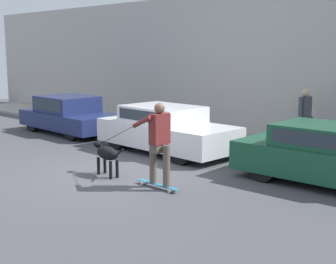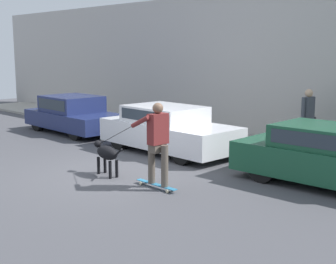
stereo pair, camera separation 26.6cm
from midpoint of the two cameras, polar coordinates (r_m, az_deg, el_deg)
The scene contains 9 objects.
ground_plane at distance 10.86m, azimuth -5.16°, elevation -5.10°, with size 36.00×36.00×0.00m, color #47474C.
back_wall at distance 15.08m, azimuth 12.50°, elevation 7.87°, with size 32.00×0.30×4.67m.
sidewalk_curb at distance 14.21m, azimuth 9.25°, elevation -1.42°, with size 30.00×2.37×0.10m.
parked_car_0 at distance 16.49m, azimuth -10.96°, elevation 2.04°, with size 3.98×1.88×1.27m.
parked_car_1 at distance 13.01m, azimuth 0.55°, elevation 0.27°, with size 4.20×1.89×1.29m.
parked_car_2 at distance 10.31m, azimuth 20.34°, elevation -2.97°, with size 4.26×1.78×1.27m.
dog at distance 10.65m, azimuth -6.78°, elevation -2.62°, with size 1.18×0.40×0.75m.
skateboarder at distance 9.45m, azimuth -0.49°, elevation -1.02°, with size 2.48×0.60×1.78m.
pedestrian_with_bag at distance 13.48m, azimuth 17.24°, elevation 1.92°, with size 0.22×0.64×1.67m.
Camera 2 is at (8.13, -6.67, 2.79)m, focal length 50.00 mm.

